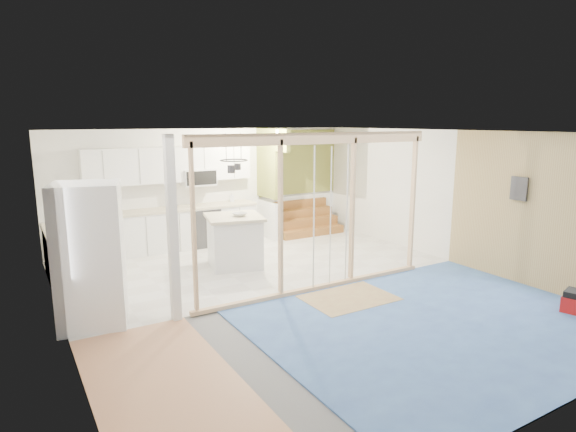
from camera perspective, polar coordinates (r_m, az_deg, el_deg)
room at (r=7.61m, az=1.71°, el=0.07°), size 7.01×8.01×2.61m
floor_overlays at (r=8.04m, az=1.87°, el=-8.85°), size 7.00×8.00×0.03m
stud_frame at (r=7.41m, az=-0.04°, el=2.18°), size 4.66×0.14×2.60m
base_cabinets at (r=10.21m, az=-16.39°, el=-2.28°), size 4.45×2.24×0.93m
upper_cabinets at (r=10.63m, az=-13.40°, el=5.80°), size 3.60×0.41×0.85m
green_partition at (r=11.79m, az=0.51°, el=2.32°), size 2.25×1.51×2.60m
pot_rack at (r=9.01m, az=-6.44°, el=6.23°), size 0.52×0.52×0.72m
sheathing_panel at (r=8.76m, az=28.94°, el=0.15°), size 0.02×4.00×2.60m
electrical_panel at (r=8.98m, az=25.70°, el=2.95°), size 0.04×0.30×0.40m
ceiling_light at (r=10.75m, az=-0.60°, el=10.00°), size 0.32×0.32×0.08m
fridge at (r=7.03m, az=-22.34°, el=-4.35°), size 1.05×1.02×1.97m
island at (r=9.26m, az=-6.35°, el=-3.04°), size 1.23×1.23×1.00m
bowl at (r=9.11m, az=-5.75°, el=0.19°), size 0.33×0.33×0.06m
soap_bottle_a at (r=10.18m, az=-20.53°, el=0.99°), size 0.13×0.13×0.31m
soap_bottle_b at (r=11.19m, az=-6.66°, el=2.24°), size 0.12×0.12×0.21m
toolbox at (r=8.30m, az=30.74°, el=-8.74°), size 0.41×0.35×0.34m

